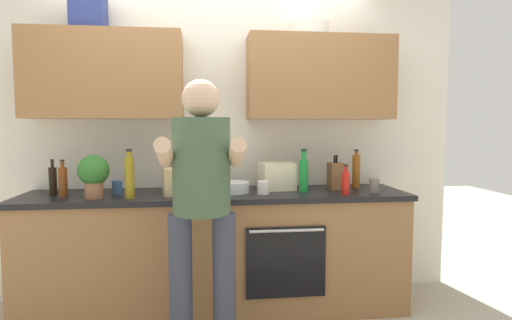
{
  "coord_description": "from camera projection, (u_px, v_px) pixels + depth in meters",
  "views": [
    {
      "loc": [
        -0.09,
        -3.17,
        1.4
      ],
      "look_at": [
        0.28,
        -0.1,
        1.15
      ],
      "focal_mm": 30.03,
      "sensor_mm": 36.0,
      "label": 1
    }
  ],
  "objects": [
    {
      "name": "grocery_bag_rice",
      "position": [
        277.0,
        176.0,
        3.34
      ],
      "size": [
        0.28,
        0.25,
        0.21
      ],
      "primitive_type": "cube",
      "rotation": [
        0.0,
        0.0,
        0.15
      ],
      "color": "beige",
      "rests_on": "counter"
    },
    {
      "name": "back_wall_unit",
      "position": [
        215.0,
        113.0,
        3.41
      ],
      "size": [
        4.0,
        0.38,
        2.5
      ],
      "color": "silver",
      "rests_on": "ground"
    },
    {
      "name": "counter",
      "position": [
        218.0,
        251.0,
        3.23
      ],
      "size": [
        2.84,
        0.67,
        0.9
      ],
      "color": "olive",
      "rests_on": "ground"
    },
    {
      "name": "ground_plane",
      "position": [
        218.0,
        309.0,
        3.26
      ],
      "size": [
        12.0,
        12.0,
        0.0
      ],
      "primitive_type": "plane",
      "color": "#B2A893"
    },
    {
      "name": "knife_block",
      "position": [
        335.0,
        176.0,
        3.37
      ],
      "size": [
        0.1,
        0.14,
        0.27
      ],
      "color": "brown",
      "rests_on": "counter"
    },
    {
      "name": "cup_tea",
      "position": [
        117.0,
        187.0,
        3.12
      ],
      "size": [
        0.07,
        0.07,
        0.1
      ],
      "primitive_type": "cylinder",
      "color": "#33598C",
      "rests_on": "counter"
    },
    {
      "name": "person_standing",
      "position": [
        202.0,
        196.0,
        2.52
      ],
      "size": [
        0.49,
        0.45,
        1.67
      ],
      "color": "#383D4C",
      "rests_on": "ground"
    },
    {
      "name": "bottle_hotsauce",
      "position": [
        346.0,
        182.0,
        3.11
      ],
      "size": [
        0.06,
        0.06,
        0.22
      ],
      "color": "red",
      "rests_on": "counter"
    },
    {
      "name": "bottle_wine",
      "position": [
        176.0,
        177.0,
        3.31
      ],
      "size": [
        0.06,
        0.06,
        0.24
      ],
      "color": "#471419",
      "rests_on": "counter"
    },
    {
      "name": "bottle_soda",
      "position": [
        304.0,
        174.0,
        3.24
      ],
      "size": [
        0.07,
        0.07,
        0.32
      ],
      "color": "#198C33",
      "rests_on": "counter"
    },
    {
      "name": "bottle_juice",
      "position": [
        193.0,
        173.0,
        3.31
      ],
      "size": [
        0.08,
        0.08,
        0.32
      ],
      "color": "orange",
      "rests_on": "counter"
    },
    {
      "name": "bottle_soy",
      "position": [
        53.0,
        180.0,
        3.08
      ],
      "size": [
        0.06,
        0.06,
        0.26
      ],
      "color": "black",
      "rests_on": "counter"
    },
    {
      "name": "cup_stoneware",
      "position": [
        374.0,
        186.0,
        3.19
      ],
      "size": [
        0.08,
        0.08,
        0.1
      ],
      "primitive_type": "cylinder",
      "color": "slate",
      "rests_on": "counter"
    },
    {
      "name": "grocery_bag_bread",
      "position": [
        179.0,
        182.0,
        3.07
      ],
      "size": [
        0.24,
        0.19,
        0.19
      ],
      "primitive_type": "cube",
      "rotation": [
        0.0,
        0.0,
        0.19
      ],
      "color": "tan",
      "rests_on": "counter"
    },
    {
      "name": "bottle_vinegar",
      "position": [
        63.0,
        181.0,
        3.01
      ],
      "size": [
        0.06,
        0.06,
        0.26
      ],
      "color": "brown",
      "rests_on": "counter"
    },
    {
      "name": "mixing_bowl",
      "position": [
        231.0,
        187.0,
        3.19
      ],
      "size": [
        0.27,
        0.27,
        0.08
      ],
      "primitive_type": "cylinder",
      "color": "silver",
      "rests_on": "counter"
    },
    {
      "name": "cup_coffee",
      "position": [
        263.0,
        188.0,
        3.12
      ],
      "size": [
        0.09,
        0.09,
        0.09
      ],
      "primitive_type": "cylinder",
      "color": "white",
      "rests_on": "counter"
    },
    {
      "name": "potted_herb",
      "position": [
        94.0,
        173.0,
        2.94
      ],
      "size": [
        0.21,
        0.21,
        0.3
      ],
      "color": "#9E6647",
      "rests_on": "counter"
    },
    {
      "name": "bottle_oil",
      "position": [
        130.0,
        177.0,
        2.93
      ],
      "size": [
        0.06,
        0.06,
        0.34
      ],
      "color": "olive",
      "rests_on": "counter"
    },
    {
      "name": "bottle_syrup",
      "position": [
        356.0,
        171.0,
        3.43
      ],
      "size": [
        0.06,
        0.06,
        0.31
      ],
      "color": "#8C4C14",
      "rests_on": "counter"
    }
  ]
}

